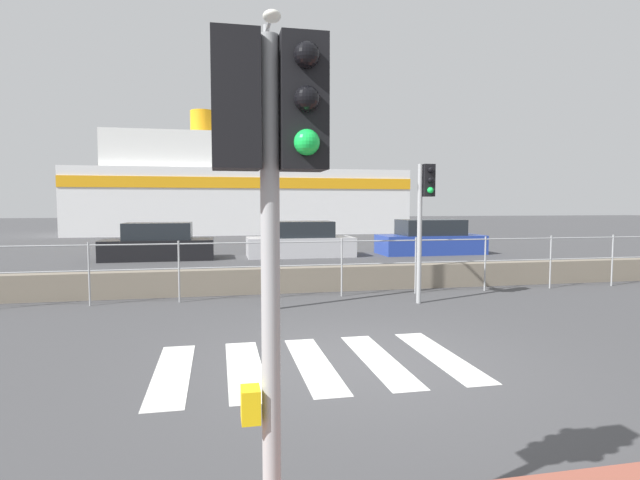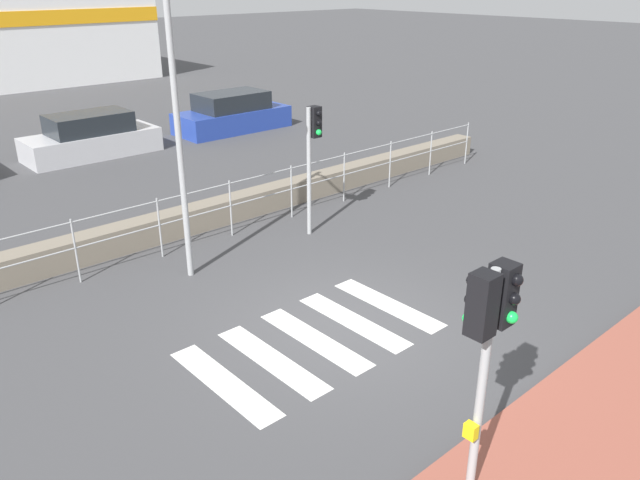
{
  "view_description": "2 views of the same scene",
  "coord_description": "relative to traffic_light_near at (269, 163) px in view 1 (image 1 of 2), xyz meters",
  "views": [
    {
      "loc": [
        -1.87,
        -6.35,
        2.1
      ],
      "look_at": [
        -0.16,
        2.0,
        1.5
      ],
      "focal_mm": 28.0,
      "sensor_mm": 36.0,
      "label": 1
    },
    {
      "loc": [
        -6.52,
        -6.69,
        5.58
      ],
      "look_at": [
        0.36,
        1.0,
        1.2
      ],
      "focal_mm": 35.0,
      "sensor_mm": 36.0,
      "label": 2
    }
  ],
  "objects": [
    {
      "name": "seawall",
      "position": [
        1.61,
        9.31,
        -2.02
      ],
      "size": [
        22.03,
        0.55,
        0.59
      ],
      "color": "slate",
      "rests_on": "ground_plane"
    },
    {
      "name": "ground_plane",
      "position": [
        1.61,
        3.76,
        -2.32
      ],
      "size": [
        160.0,
        160.0,
        0.0
      ],
      "primitive_type": "plane",
      "color": "#424244"
    },
    {
      "name": "crosswalk",
      "position": [
        0.95,
        3.76,
        -2.31
      ],
      "size": [
        4.05,
        2.4,
        0.01
      ],
      "color": "silver",
      "rests_on": "ground_plane"
    },
    {
      "name": "traffic_light_far",
      "position": [
        4.03,
        7.31,
        -0.15
      ],
      "size": [
        0.34,
        0.32,
        2.96
      ],
      "color": "#9EA0A3",
      "rests_on": "ground_plane"
    },
    {
      "name": "parked_car_silver",
      "position": [
        3.01,
        17.36,
        -1.71
      ],
      "size": [
        4.3,
        1.74,
        1.43
      ],
      "color": "#BCBCC1",
      "rests_on": "ground_plane"
    },
    {
      "name": "parked_car_black",
      "position": [
        -2.51,
        17.36,
        -1.71
      ],
      "size": [
        4.13,
        1.75,
        1.42
      ],
      "color": "black",
      "rests_on": "ground_plane"
    },
    {
      "name": "traffic_light_near",
      "position": [
        0.0,
        0.0,
        0.0
      ],
      "size": [
        0.58,
        0.41,
        2.96
      ],
      "color": "#9EA0A3",
      "rests_on": "ground_plane"
    },
    {
      "name": "ferry_boat",
      "position": [
        1.03,
        35.35,
        0.72
      ],
      "size": [
        23.65,
        7.49,
        8.94
      ],
      "color": "white",
      "rests_on": "ground_plane"
    },
    {
      "name": "streetlamp",
      "position": [
        0.7,
        7.02,
        1.18
      ],
      "size": [
        0.32,
        1.28,
        5.56
      ],
      "color": "#9EA0A3",
      "rests_on": "ground_plane"
    },
    {
      "name": "parked_car_blue",
      "position": [
        8.66,
        17.36,
        -1.69
      ],
      "size": [
        4.42,
        1.89,
        1.47
      ],
      "color": "#233D9E",
      "rests_on": "ground_plane"
    },
    {
      "name": "harbor_fence",
      "position": [
        1.61,
        8.44,
        -1.45
      ],
      "size": [
        19.87,
        0.04,
        1.33
      ],
      "color": "#9EA0A3",
      "rests_on": "ground_plane"
    }
  ]
}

